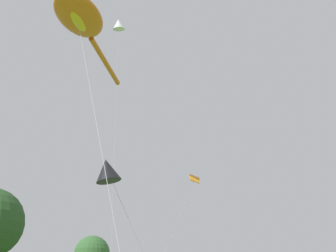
# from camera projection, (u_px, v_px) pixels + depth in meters

# --- Properties ---
(big_show_kite) EXTENTS (7.68, 10.09, 14.68)m
(big_show_kite) POSITION_uv_depth(u_px,v_px,m) (81.00, 20.00, 20.51)
(big_show_kite) COLOR orange
(big_show_kite) RESTS_ON ground
(small_kite_tiny_distant) EXTENTS (1.63, 3.29, 7.02)m
(small_kite_tiny_distant) POSITION_uv_depth(u_px,v_px,m) (191.00, 187.00, 21.13)
(small_kite_tiny_distant) COLOR orange
(small_kite_tiny_distant) RESTS_ON ground
(small_kite_bird_shape) EXTENTS (4.80, 1.78, 7.11)m
(small_kite_bird_shape) POSITION_uv_depth(u_px,v_px,m) (107.00, 170.00, 18.65)
(small_kite_bird_shape) COLOR black
(small_kite_bird_shape) RESTS_ON ground
(small_kite_box_yellow) EXTENTS (2.78, 4.77, 25.87)m
(small_kite_box_yellow) POSITION_uv_depth(u_px,v_px,m) (119.00, 25.00, 38.66)
(small_kite_box_yellow) COLOR white
(small_kite_box_yellow) RESTS_ON ground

